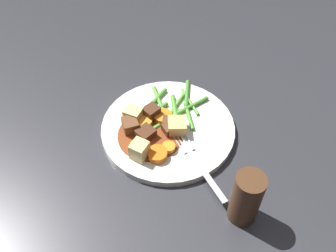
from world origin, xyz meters
TOP-DOWN VIEW (x-y plane):
  - ground_plane at (0.00, 0.00)m, footprint 3.00×3.00m
  - dinner_plate at (0.00, 0.00)m, footprint 0.25×0.25m
  - stew_sauce at (0.04, -0.01)m, footprint 0.12×0.12m
  - carrot_slice_0 at (0.05, 0.03)m, footprint 0.03×0.03m
  - carrot_slice_1 at (0.07, -0.01)m, footprint 0.05×0.05m
  - carrot_slice_2 at (-0.01, -0.02)m, footprint 0.04×0.04m
  - carrot_slice_3 at (0.07, 0.03)m, footprint 0.04×0.04m
  - carrot_slice_4 at (0.02, -0.04)m, footprint 0.03×0.03m
  - potato_chunk_0 at (0.02, -0.06)m, footprint 0.03×0.04m
  - potato_chunk_1 at (-0.00, 0.02)m, footprint 0.05×0.05m
  - potato_chunk_2 at (0.09, 0.00)m, footprint 0.03×0.03m
  - meat_chunk_0 at (0.05, -0.05)m, footprint 0.04×0.04m
  - meat_chunk_1 at (0.05, -0.02)m, footprint 0.03×0.03m
  - meat_chunk_2 at (-0.00, -0.00)m, footprint 0.03×0.03m
  - meat_chunk_3 at (0.01, 0.01)m, footprint 0.03×0.03m
  - meat_chunk_4 at (0.00, -0.04)m, footprint 0.03×0.03m
  - green_bean_0 at (-0.04, 0.02)m, footprint 0.05×0.05m
  - green_bean_1 at (-0.02, 0.01)m, footprint 0.03×0.05m
  - green_bean_2 at (-0.01, -0.01)m, footprint 0.08×0.02m
  - green_bean_3 at (-0.01, -0.02)m, footprint 0.07×0.05m
  - green_bean_4 at (-0.08, -0.00)m, footprint 0.05×0.07m
  - green_bean_5 at (-0.02, -0.04)m, footprint 0.06×0.02m
  - green_bean_6 at (-0.05, -0.06)m, footprint 0.06×0.01m
  - green_bean_7 at (-0.09, -0.02)m, footprint 0.07×0.04m
  - green_bean_8 at (-0.07, 0.01)m, footprint 0.08×0.03m
  - green_bean_9 at (-0.05, -0.02)m, footprint 0.07×0.02m
  - green_bean_10 at (-0.04, -0.01)m, footprint 0.06×0.05m
  - green_bean_11 at (-0.04, -0.05)m, footprint 0.06×0.07m
  - fork at (0.04, 0.09)m, footprint 0.09×0.16m
  - pepper_mill at (0.08, 0.20)m, footprint 0.05×0.05m

SIDE VIEW (x-z plane):
  - ground_plane at x=0.00m, z-range 0.00..0.00m
  - dinner_plate at x=0.00m, z-range 0.00..0.01m
  - stew_sauce at x=0.04m, z-range 0.01..0.02m
  - fork at x=0.04m, z-range 0.01..0.02m
  - green_bean_4 at x=-0.08m, z-range 0.01..0.02m
  - green_bean_2 at x=-0.01m, z-range 0.01..0.02m
  - green_bean_9 at x=-0.05m, z-range 0.01..0.02m
  - green_bean_3 at x=-0.01m, z-range 0.01..0.02m
  - green_bean_1 at x=-0.02m, z-range 0.01..0.02m
  - green_bean_0 at x=-0.04m, z-range 0.01..0.02m
  - green_bean_11 at x=-0.04m, z-range 0.01..0.02m
  - green_bean_8 at x=-0.07m, z-range 0.01..0.02m
  - green_bean_7 at x=-0.09m, z-range 0.01..0.02m
  - green_bean_5 at x=-0.02m, z-range 0.01..0.02m
  - green_bean_6 at x=-0.05m, z-range 0.01..0.02m
  - green_bean_10 at x=-0.04m, z-range 0.01..0.02m
  - carrot_slice_0 at x=0.05m, z-range 0.01..0.02m
  - carrot_slice_1 at x=0.07m, z-range 0.01..0.02m
  - carrot_slice_3 at x=0.07m, z-range 0.01..0.03m
  - carrot_slice_4 at x=0.02m, z-range 0.01..0.03m
  - carrot_slice_2 at x=-0.01m, z-range 0.01..0.03m
  - meat_chunk_3 at x=0.01m, z-range 0.01..0.03m
  - meat_chunk_2 at x=0.00m, z-range 0.01..0.03m
  - meat_chunk_1 at x=0.05m, z-range 0.01..0.03m
  - meat_chunk_0 at x=0.05m, z-range 0.01..0.04m
  - potato_chunk_1 at x=0.00m, z-range 0.01..0.04m
  - meat_chunk_4 at x=0.00m, z-range 0.01..0.04m
  - potato_chunk_0 at x=0.02m, z-range 0.01..0.04m
  - potato_chunk_2 at x=0.09m, z-range 0.01..0.05m
  - pepper_mill at x=0.08m, z-range 0.00..0.10m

